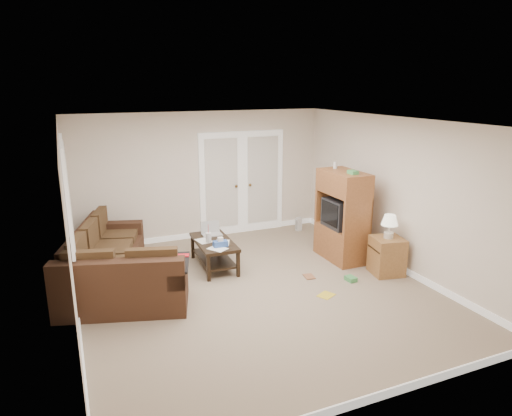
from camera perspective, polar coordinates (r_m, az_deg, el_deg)
name	(u,v)px	position (r m, az deg, el deg)	size (l,w,h in m)	color
floor	(256,290)	(6.95, 0.02, -10.27)	(5.50, 5.50, 0.00)	gray
ceiling	(256,122)	(6.30, 0.03, 10.73)	(5.00, 5.50, 0.02)	white
wall_left	(68,232)	(6.03, -22.41, -2.76)	(0.02, 5.50, 2.50)	silver
wall_right	(396,194)	(7.81, 17.15, 1.64)	(0.02, 5.50, 2.50)	silver
wall_back	(201,176)	(9.04, -6.85, 4.00)	(5.00, 0.02, 2.50)	silver
wall_front	(377,286)	(4.27, 14.86, -9.40)	(5.00, 0.02, 2.50)	silver
baseboards	(256,287)	(6.93, 0.02, -9.89)	(5.00, 5.50, 0.10)	white
french_doors	(242,183)	(9.32, -1.72, 3.09)	(1.80, 0.05, 2.13)	white
window_left	(67,191)	(6.93, -22.56, 2.02)	(0.05, 1.92, 1.42)	white
sectional_sofa	(113,269)	(7.20, -17.41, -7.32)	(1.92, 3.02, 0.81)	#3F2618
coffee_table	(214,252)	(7.75, -5.26, -5.53)	(0.61, 1.16, 0.78)	black
tv_armoire	(342,215)	(8.05, 10.71, -0.92)	(0.54, 0.98, 1.68)	brown
side_cabinet	(387,253)	(7.70, 16.07, -5.40)	(0.55, 0.55, 1.00)	olive
space_heater	(299,224)	(9.67, 5.37, -2.01)	(0.11, 0.09, 0.28)	silver
floor_magazine	(326,295)	(6.88, 8.76, -10.72)	(0.25, 0.19, 0.01)	gold
floor_greenbox	(351,279)	(7.41, 11.77, -8.66)	(0.13, 0.18, 0.07)	#44964F
floor_book	(304,277)	(7.42, 6.08, -8.58)	(0.16, 0.21, 0.02)	brown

